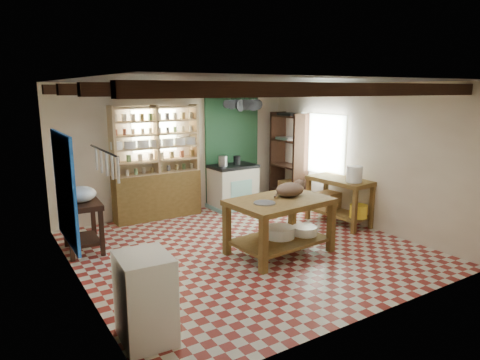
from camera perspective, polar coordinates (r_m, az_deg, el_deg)
floor at (r=6.91m, az=0.72°, el=-9.15°), size 5.00×5.00×0.02m
ceiling at (r=6.45m, az=0.78°, el=13.04°), size 5.00×5.00×0.02m
wall_back at (r=8.73m, az=-8.22°, el=4.09°), size 5.00×0.04×2.60m
wall_front at (r=4.70m, az=17.54°, el=-3.12°), size 5.00×0.04×2.60m
wall_left at (r=5.63m, az=-21.16°, el=-0.95°), size 0.04×5.00×2.60m
wall_right at (r=8.17m, az=15.67°, el=3.22°), size 0.04×5.00×2.60m
ceiling_beams at (r=6.45m, az=0.78°, el=11.97°), size 5.00×3.80×0.15m
blue_wall_patch at (r=6.54m, az=-22.32°, el=-1.12°), size 0.04×1.40×1.60m
green_wall_patch at (r=9.28m, az=-1.06°, el=4.36°), size 1.30×0.04×2.30m
window_back at (r=8.48m, az=-11.35°, el=6.47°), size 0.90×0.02×0.80m
window_right at (r=8.84m, az=10.82°, el=4.74°), size 0.02×1.30×1.20m
utensil_rail at (r=4.40m, az=-17.77°, el=2.24°), size 0.06×0.90×0.28m
pot_rack at (r=8.85m, az=0.35°, el=10.03°), size 0.86×0.12×0.36m
shelving_unit at (r=8.38m, az=-11.08°, el=2.27°), size 1.70×0.34×2.20m
tall_rack at (r=9.36m, az=6.50°, el=2.80°), size 0.40×0.86×2.00m
work_table at (r=6.61m, az=5.29°, el=-6.16°), size 1.59×1.13×0.85m
stove at (r=9.07m, az=-0.93°, el=-0.87°), size 0.98×0.68×0.93m
prep_table at (r=7.10m, az=-20.23°, el=-5.85°), size 0.59×0.82×0.80m
white_cabinet at (r=4.51m, az=-12.53°, el=-15.10°), size 0.53×0.63×0.90m
right_counter at (r=8.21m, az=13.07°, el=-2.77°), size 0.71×1.26×0.87m
cat at (r=6.67m, az=6.69°, el=-1.27°), size 0.55×0.47×0.21m
steel_tray at (r=6.23m, az=3.28°, el=-3.07°), size 0.34×0.34×0.02m
basin_large at (r=6.72m, az=5.30°, el=-6.94°), size 0.51×0.51×0.16m
basin_small at (r=6.89m, az=8.63°, el=-6.67°), size 0.42×0.42×0.14m
kettle_left at (r=8.82m, az=-2.29°, el=2.54°), size 0.19×0.19×0.21m
kettle_right at (r=9.01m, az=-0.41°, el=2.66°), size 0.15×0.15×0.18m
enamel_bowl at (r=6.96m, az=-20.53°, el=-1.79°), size 0.50×0.50×0.24m
white_bucket at (r=7.83m, az=14.99°, el=0.77°), size 0.31×0.31×0.29m
wicker_basket at (r=8.41m, az=11.49°, el=-2.69°), size 0.48×0.40×0.31m
yellow_tub at (r=7.96m, az=15.52°, el=-4.02°), size 0.34×0.34×0.23m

